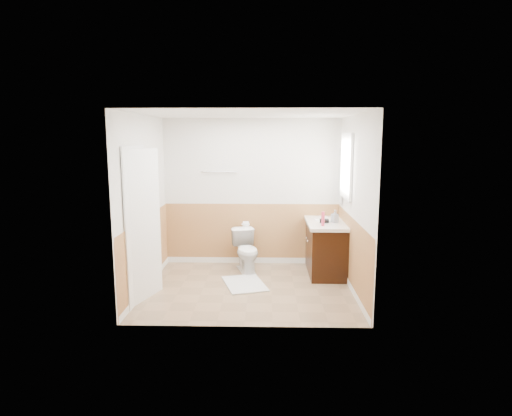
{
  "coord_description": "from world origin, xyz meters",
  "views": [
    {
      "loc": [
        0.26,
        -6.07,
        2.2
      ],
      "look_at": [
        0.1,
        0.25,
        1.15
      ],
      "focal_mm": 30.44,
      "sensor_mm": 36.0,
      "label": 1
    }
  ],
  "objects_px": {
    "bath_mat": "(245,284)",
    "lotion_bottle": "(323,219)",
    "toilet": "(247,251)",
    "soap_dispenser": "(335,216)",
    "vanity_cabinet": "(326,249)"
  },
  "relations": [
    {
      "from": "toilet",
      "to": "bath_mat",
      "type": "height_order",
      "value": "toilet"
    },
    {
      "from": "bath_mat",
      "to": "soap_dispenser",
      "type": "bearing_deg",
      "value": 20.6
    },
    {
      "from": "toilet",
      "to": "lotion_bottle",
      "type": "distance_m",
      "value": 1.4
    },
    {
      "from": "lotion_bottle",
      "to": "soap_dispenser",
      "type": "xyz_separation_m",
      "value": [
        0.22,
        0.27,
        -0.01
      ]
    },
    {
      "from": "toilet",
      "to": "lotion_bottle",
      "type": "xyz_separation_m",
      "value": [
        1.18,
        -0.42,
        0.62
      ]
    },
    {
      "from": "toilet",
      "to": "vanity_cabinet",
      "type": "xyz_separation_m",
      "value": [
        1.28,
        -0.07,
        0.06
      ]
    },
    {
      "from": "bath_mat",
      "to": "toilet",
      "type": "bearing_deg",
      "value": 90.0
    },
    {
      "from": "toilet",
      "to": "vanity_cabinet",
      "type": "distance_m",
      "value": 1.29
    },
    {
      "from": "toilet",
      "to": "bath_mat",
      "type": "relative_size",
      "value": 0.85
    },
    {
      "from": "lotion_bottle",
      "to": "soap_dispenser",
      "type": "height_order",
      "value": "lotion_bottle"
    },
    {
      "from": "toilet",
      "to": "soap_dispenser",
      "type": "height_order",
      "value": "soap_dispenser"
    },
    {
      "from": "vanity_cabinet",
      "to": "soap_dispenser",
      "type": "relative_size",
      "value": 5.38
    },
    {
      "from": "bath_mat",
      "to": "soap_dispenser",
      "type": "distance_m",
      "value": 1.77
    },
    {
      "from": "toilet",
      "to": "lotion_bottle",
      "type": "height_order",
      "value": "lotion_bottle"
    },
    {
      "from": "bath_mat",
      "to": "lotion_bottle",
      "type": "bearing_deg",
      "value": 12.29
    }
  ]
}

